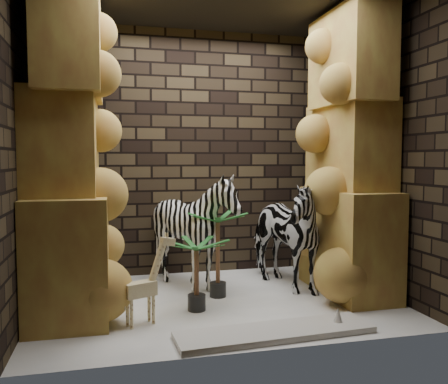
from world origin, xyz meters
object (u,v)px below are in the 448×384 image
object	(u,v)px
zebra_right	(279,225)
palm_front	(218,254)
giraffe_toy	(140,279)
zebra_left	(194,237)
surfboard	(275,332)
palm_back	(197,274)

from	to	relation	value
zebra_right	palm_front	bearing A→B (deg)	179.67
giraffe_toy	zebra_left	bearing A→B (deg)	34.70
surfboard	giraffe_toy	bearing A→B (deg)	151.30
palm_front	palm_back	size ratio (longest dim) A/B	1.30
zebra_right	surfboard	distance (m)	1.57
zebra_right	giraffe_toy	world-z (taller)	zebra_right
palm_back	palm_front	bearing A→B (deg)	52.20
zebra_right	zebra_left	distance (m)	0.95
zebra_left	palm_front	xyz separation A→B (m)	(0.19, -0.35, -0.13)
zebra_right	surfboard	bearing A→B (deg)	-125.78
palm_back	surfboard	xyz separation A→B (m)	(0.51, -0.76, -0.32)
palm_back	surfboard	distance (m)	0.97
giraffe_toy	palm_front	distance (m)	1.05
zebra_right	zebra_left	world-z (taller)	zebra_right
zebra_left	palm_front	bearing A→B (deg)	-47.86
palm_front	palm_back	xyz separation A→B (m)	(-0.29, -0.38, -0.10)
zebra_left	palm_back	distance (m)	0.78
zebra_left	palm_front	size ratio (longest dim) A/B	1.43
zebra_right	palm_front	size ratio (longest dim) A/B	1.56
palm_front	zebra_left	bearing A→B (deg)	117.91
zebra_right	zebra_left	bearing A→B (deg)	155.28
zebra_left	palm_back	size ratio (longest dim) A/B	1.86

